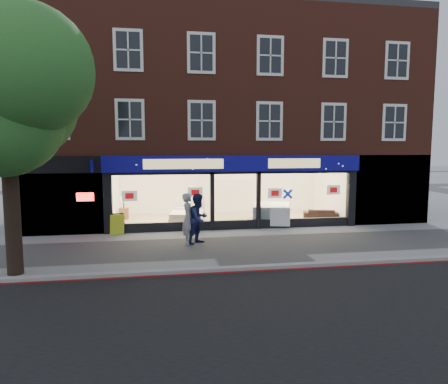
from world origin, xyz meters
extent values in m
plane|color=gray|center=(0.00, 0.00, 0.00)|extent=(120.00, 120.00, 0.00)
cube|color=black|center=(0.00, -8.00, 0.00)|extent=(60.00, 10.00, 0.01)
cube|color=#8C0A07|center=(0.00, -3.10, 0.01)|extent=(60.00, 0.10, 0.01)
cube|color=gray|center=(0.00, -2.90, 0.06)|extent=(60.00, 0.25, 0.12)
cube|color=tan|center=(0.00, 5.25, 0.05)|extent=(11.00, 4.50, 0.10)
cube|color=maroon|center=(0.00, 7.00, 6.65)|extent=(19.00, 8.00, 6.70)
cube|color=#2D2D30|center=(0.00, 7.00, 10.15)|extent=(19.00, 8.00, 0.30)
cube|color=#0C087C|center=(0.00, 2.88, 2.95)|extent=(11.40, 0.28, 0.70)
cube|color=black|center=(0.00, 3.08, 0.20)|extent=(11.00, 0.18, 0.40)
cube|color=black|center=(-5.50, 3.05, 1.30)|extent=(0.35, 0.30, 2.60)
cube|color=black|center=(5.50, 3.05, 1.30)|extent=(0.35, 0.30, 2.60)
cube|color=white|center=(-3.25, 3.00, 1.45)|extent=(4.20, 0.02, 2.10)
cube|color=white|center=(3.25, 3.00, 1.45)|extent=(4.20, 0.02, 2.10)
cube|color=white|center=(0.00, 3.25, 1.15)|extent=(1.80, 0.02, 2.10)
cube|color=silver|center=(0.00, 7.50, 1.30)|extent=(11.00, 0.20, 2.60)
cube|color=#FFEAC6|center=(0.00, 5.25, 2.60)|extent=(11.00, 4.50, 0.12)
cube|color=black|center=(-7.60, 3.30, 1.65)|extent=(3.80, 0.60, 3.30)
cube|color=#FF140C|center=(-6.40, 2.95, 1.60)|extent=(0.70, 0.04, 0.35)
cube|color=black|center=(7.50, 3.20, 1.65)|extent=(4.00, 0.40, 3.30)
cylinder|color=black|center=(-7.50, -2.20, 2.20)|extent=(0.44, 0.44, 4.40)
sphere|color=#2A5520|center=(-7.50, -2.20, 5.00)|extent=(3.20, 3.20, 3.20)
sphere|color=#2A5520|center=(-6.80, -2.60, 5.40)|extent=(2.40, 2.40, 2.40)
cube|color=silver|center=(-2.08, 4.39, 0.26)|extent=(1.81, 2.03, 0.31)
cube|color=silver|center=(-2.08, 4.39, 0.52)|extent=(1.74, 1.94, 0.22)
cube|color=silver|center=(-1.91, 5.32, 0.64)|extent=(1.59, 0.40, 1.07)
cube|color=silver|center=(-2.29, 5.08, 0.69)|extent=(0.62, 0.38, 0.11)
cube|color=silver|center=(-1.63, 4.96, 0.69)|extent=(0.62, 0.38, 0.11)
cube|color=brown|center=(-5.10, 5.93, 0.38)|extent=(0.47, 0.47, 0.55)
cube|color=silver|center=(1.94, 4.00, 0.24)|extent=(2.23, 2.53, 0.28)
cube|color=silver|center=(1.94, 4.00, 0.52)|extent=(2.23, 2.53, 0.28)
cube|color=silver|center=(1.94, 4.00, 0.80)|extent=(2.23, 2.53, 0.28)
imported|color=black|center=(4.60, 4.39, 0.35)|extent=(1.80, 1.09, 0.49)
cube|color=#C0CE24|center=(-5.10, 2.70, 0.45)|extent=(0.68, 0.54, 0.90)
imported|color=#97999E|center=(-2.28, 0.70, 0.97)|extent=(0.58, 0.77, 1.93)
imported|color=#1A1E4A|center=(-1.89, 0.61, 0.96)|extent=(1.17, 1.17, 1.91)
camera|label=1|loc=(-3.38, -14.24, 3.61)|focal=32.00mm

